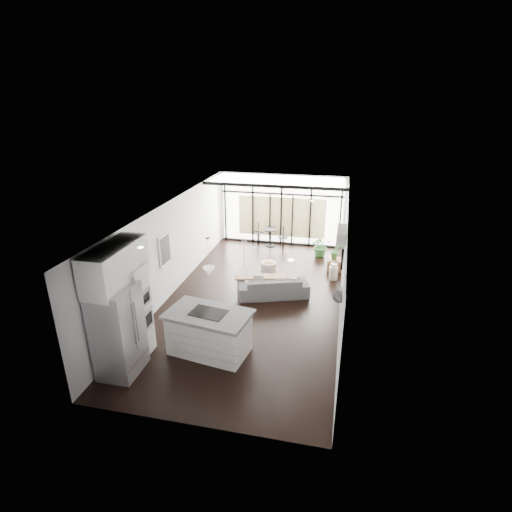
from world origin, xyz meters
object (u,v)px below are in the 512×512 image
at_px(console_bench, 260,283).
at_px(milk_can, 333,271).
at_px(fridge, 118,331).
at_px(sofa, 273,283).
at_px(tv, 343,253).
at_px(pouf, 269,268).
at_px(island, 209,333).

xyz_separation_m(console_bench, milk_can, (2.17, 1.34, 0.03)).
relative_size(fridge, console_bench, 1.30).
bearing_deg(sofa, tv, 179.75).
xyz_separation_m(console_bench, tv, (2.39, 0.44, 1.05)).
bearing_deg(pouf, tv, -19.62).
xyz_separation_m(sofa, console_bench, (-0.45, 0.23, -0.16)).
bearing_deg(island, pouf, 92.92).
bearing_deg(fridge, sofa, 58.59).
bearing_deg(tv, sofa, -161.02).
height_order(island, sofa, island).
xyz_separation_m(fridge, tv, (4.50, 4.85, 0.30)).
height_order(fridge, tv, fridge).
relative_size(sofa, milk_can, 3.82).
distance_m(fridge, pouf, 6.13).
distance_m(island, milk_can, 5.38).
bearing_deg(milk_can, fridge, -126.58).
distance_m(sofa, milk_can, 2.33).
height_order(milk_can, tv, tv).
xyz_separation_m(island, console_bench, (0.49, 3.33, -0.27)).
bearing_deg(tv, pouf, 160.38).
xyz_separation_m(pouf, tv, (2.37, -0.84, 1.09)).
xyz_separation_m(sofa, pouf, (-0.42, 1.51, -0.20)).
height_order(pouf, milk_can, milk_can).
relative_size(island, fridge, 0.94).
relative_size(island, sofa, 0.90).
bearing_deg(island, sofa, 82.47).
bearing_deg(milk_can, sofa, -137.53).
bearing_deg(fridge, console_bench, 64.49).
bearing_deg(island, tv, 61.90).
bearing_deg(island, fridge, -137.09).
relative_size(fridge, sofa, 0.96).
bearing_deg(pouf, console_bench, -91.18).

